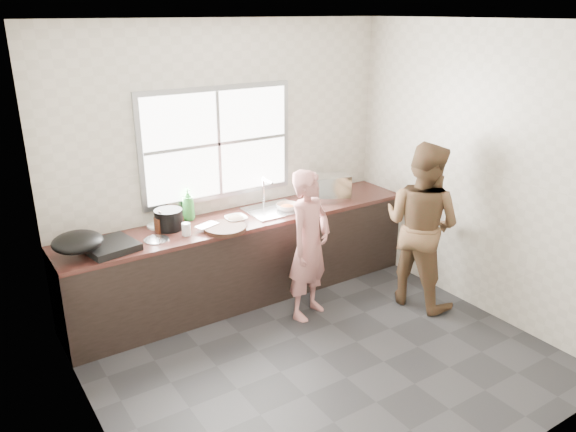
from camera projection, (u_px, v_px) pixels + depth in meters
floor at (320, 357)px, 4.77m from camera, size 3.60×3.20×0.01m
ceiling at (328, 19)px, 3.83m from camera, size 3.60×3.20×0.01m
wall_back at (227, 162)px, 5.56m from camera, size 3.60×0.01×2.70m
wall_left at (82, 261)px, 3.37m from camera, size 0.01×3.20×2.70m
wall_right at (479, 171)px, 5.23m from camera, size 0.01×3.20×2.70m
wall_front at (501, 288)px, 3.04m from camera, size 3.60×0.01×2.70m
cabinet at (245, 259)px, 5.64m from camera, size 3.60×0.62×0.82m
countertop at (244, 219)px, 5.49m from camera, size 3.60×0.64×0.04m
sink at (274, 210)px, 5.66m from camera, size 0.55×0.45×0.02m
faucet at (264, 191)px, 5.76m from camera, size 0.02×0.02×0.30m
window_frame at (218, 143)px, 5.42m from camera, size 1.60×0.05×1.10m
window_glazing at (219, 144)px, 5.40m from camera, size 1.50×0.01×1.00m
woman at (309, 250)px, 5.21m from camera, size 0.57×0.48×1.34m
person_side at (421, 225)px, 5.40m from camera, size 0.79×0.92×1.63m
cutting_board at (225, 228)px, 5.15m from camera, size 0.40×0.40×0.04m
cleaver at (207, 225)px, 5.16m from camera, size 0.24×0.17×0.01m
bowl_mince at (236, 219)px, 5.35m from camera, size 0.22×0.22×0.05m
bowl_crabs at (287, 208)px, 5.65m from camera, size 0.21×0.21×0.06m
bowl_held at (304, 210)px, 5.60m from camera, size 0.19×0.19×0.06m
black_pot at (169, 219)px, 5.16m from camera, size 0.34×0.34×0.19m
plate_food at (159, 225)px, 5.25m from camera, size 0.26×0.26×0.02m
bottle_green at (188, 204)px, 5.36m from camera, size 0.12×0.12×0.32m
bottle_brown_tall at (160, 222)px, 5.10m from camera, size 0.09×0.09×0.18m
bottle_brown_short at (176, 217)px, 5.24m from camera, size 0.15×0.15×0.17m
glass_jar at (186, 229)px, 5.03m from camera, size 0.10×0.10×0.11m
burner at (110, 246)px, 4.73m from camera, size 0.47×0.47×0.06m
wok at (77, 242)px, 4.54m from camera, size 0.49×0.49×0.15m
dish_rack at (331, 188)px, 5.93m from camera, size 0.42×0.34×0.27m
pot_lid_left at (108, 247)px, 4.78m from camera, size 0.28×0.28×0.01m
pot_lid_right at (156, 240)px, 4.93m from camera, size 0.29×0.29×0.01m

